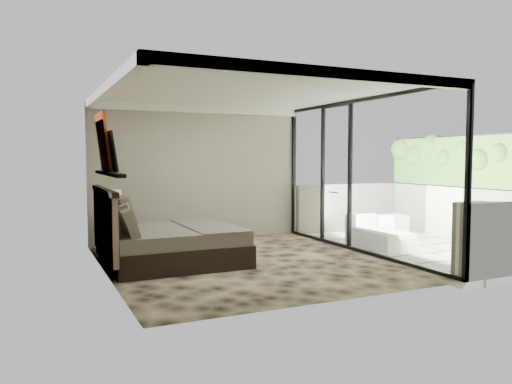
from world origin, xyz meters
name	(u,v)px	position (x,y,z in m)	size (l,w,h in m)	color
floor	(247,262)	(0.00, 0.00, 0.00)	(5.00, 5.00, 0.00)	black
ceiling	(247,92)	(0.00, 0.00, 2.79)	(4.50, 5.00, 0.02)	silver
back_wall	(199,174)	(0.00, 2.49, 1.40)	(4.50, 0.02, 2.80)	gray
left_wall	(106,181)	(-2.24, 0.00, 1.40)	(0.02, 5.00, 2.80)	gray
glass_wall	(360,176)	(2.25, 0.00, 1.40)	(0.08, 5.00, 2.80)	white
terrace_slab	(421,249)	(3.75, 0.00, -0.06)	(3.00, 5.00, 0.12)	beige
parapet_far	(472,215)	(5.10, 0.00, 0.55)	(0.30, 5.00, 1.10)	#BAB597
foliage_hedge	(473,162)	(5.10, 0.00, 1.65)	(0.36, 4.60, 1.10)	#467D26
picture_ledge	(109,174)	(-2.18, 0.10, 1.50)	(0.12, 2.20, 0.05)	black
bed	(166,242)	(-1.23, 0.49, 0.35)	(2.18, 2.10, 1.20)	black
nightstand	(111,238)	(-1.91, 1.80, 0.27)	(0.54, 0.54, 0.54)	black
table_lamp	(112,202)	(-1.89, 1.80, 0.92)	(0.34, 0.34, 0.63)	black
abstract_canvas	(103,142)	(-2.19, 0.53, 1.97)	(0.04, 0.90, 0.90)	#B64D0F
framed_print	(112,151)	(-2.14, 0.03, 1.82)	(0.03, 0.50, 0.60)	black
ottoman	(393,226)	(4.00, 1.12, 0.24)	(0.48, 0.48, 0.48)	white
lounger	(379,237)	(2.97, 0.33, 0.17)	(0.78, 1.46, 0.56)	silver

